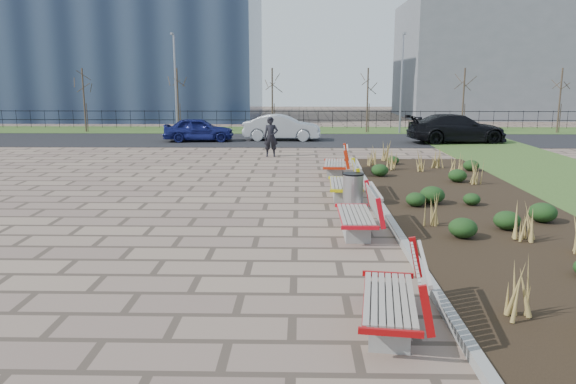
{
  "coord_description": "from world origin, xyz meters",
  "views": [
    {
      "loc": [
        1.77,
        -9.34,
        3.41
      ],
      "look_at": [
        1.5,
        3.0,
        0.9
      ],
      "focal_mm": 35.0,
      "sensor_mm": 36.0,
      "label": 1
    }
  ],
  "objects_px": {
    "pedestrian": "(271,137)",
    "car_black": "(457,128)",
    "bench_c": "(343,181)",
    "lamp_east": "(401,84)",
    "bench_a": "(389,294)",
    "litter_bin": "(353,191)",
    "bench_b": "(355,212)",
    "car_silver": "(282,127)",
    "car_blue": "(199,129)",
    "bench_d": "(335,162)",
    "lamp_west": "(175,84)"
  },
  "relations": [
    {
      "from": "litter_bin",
      "to": "car_blue",
      "type": "height_order",
      "value": "car_blue"
    },
    {
      "from": "bench_a",
      "to": "bench_c",
      "type": "bearing_deg",
      "value": 97.7
    },
    {
      "from": "pedestrian",
      "to": "car_black",
      "type": "bearing_deg",
      "value": 26.48
    },
    {
      "from": "bench_c",
      "to": "bench_b",
      "type": "bearing_deg",
      "value": -88.36
    },
    {
      "from": "bench_b",
      "to": "bench_d",
      "type": "xyz_separation_m",
      "value": [
        0.0,
        7.68,
        0.0
      ]
    },
    {
      "from": "bench_a",
      "to": "car_silver",
      "type": "relative_size",
      "value": 0.49
    },
    {
      "from": "bench_a",
      "to": "car_black",
      "type": "height_order",
      "value": "car_black"
    },
    {
      "from": "bench_d",
      "to": "car_blue",
      "type": "bearing_deg",
      "value": 126.05
    },
    {
      "from": "car_blue",
      "to": "car_black",
      "type": "xyz_separation_m",
      "value": [
        13.89,
        -0.44,
        0.12
      ]
    },
    {
      "from": "litter_bin",
      "to": "lamp_west",
      "type": "distance_m",
      "value": 22.83
    },
    {
      "from": "pedestrian",
      "to": "car_silver",
      "type": "height_order",
      "value": "pedestrian"
    },
    {
      "from": "litter_bin",
      "to": "car_blue",
      "type": "distance_m",
      "value": 17.41
    },
    {
      "from": "bench_b",
      "to": "pedestrian",
      "type": "bearing_deg",
      "value": 101.4
    },
    {
      "from": "bench_c",
      "to": "car_blue",
      "type": "distance_m",
      "value": 16.15
    },
    {
      "from": "bench_b",
      "to": "lamp_west",
      "type": "xyz_separation_m",
      "value": [
        -9.0,
        23.24,
        2.54
      ]
    },
    {
      "from": "bench_a",
      "to": "car_black",
      "type": "xyz_separation_m",
      "value": [
        7.12,
        22.84,
        0.28
      ]
    },
    {
      "from": "litter_bin",
      "to": "car_black",
      "type": "height_order",
      "value": "car_black"
    },
    {
      "from": "bench_b",
      "to": "car_blue",
      "type": "height_order",
      "value": "car_blue"
    },
    {
      "from": "lamp_west",
      "to": "car_silver",
      "type": "bearing_deg",
      "value": -31.41
    },
    {
      "from": "car_black",
      "to": "lamp_west",
      "type": "relative_size",
      "value": 0.87
    },
    {
      "from": "car_blue",
      "to": "bench_c",
      "type": "bearing_deg",
      "value": -161.19
    },
    {
      "from": "bench_b",
      "to": "pedestrian",
      "type": "height_order",
      "value": "pedestrian"
    },
    {
      "from": "pedestrian",
      "to": "car_silver",
      "type": "distance_m",
      "value": 6.56
    },
    {
      "from": "litter_bin",
      "to": "pedestrian",
      "type": "relative_size",
      "value": 0.53
    },
    {
      "from": "bench_c",
      "to": "car_silver",
      "type": "distance_m",
      "value": 15.48
    },
    {
      "from": "bench_d",
      "to": "car_black",
      "type": "bearing_deg",
      "value": 59.37
    },
    {
      "from": "bench_c",
      "to": "car_blue",
      "type": "bearing_deg",
      "value": 116.44
    },
    {
      "from": "bench_c",
      "to": "lamp_east",
      "type": "relative_size",
      "value": 0.35
    },
    {
      "from": "bench_b",
      "to": "car_blue",
      "type": "bearing_deg",
      "value": 110.2
    },
    {
      "from": "pedestrian",
      "to": "lamp_west",
      "type": "bearing_deg",
      "value": 118.17
    },
    {
      "from": "litter_bin",
      "to": "lamp_west",
      "type": "relative_size",
      "value": 0.16
    },
    {
      "from": "lamp_west",
      "to": "bench_b",
      "type": "bearing_deg",
      "value": -68.83
    },
    {
      "from": "pedestrian",
      "to": "car_black",
      "type": "distance_m",
      "value": 11.08
    },
    {
      "from": "pedestrian",
      "to": "bench_c",
      "type": "bearing_deg",
      "value": -77.02
    },
    {
      "from": "bench_a",
      "to": "bench_d",
      "type": "height_order",
      "value": "same"
    },
    {
      "from": "litter_bin",
      "to": "lamp_west",
      "type": "height_order",
      "value": "lamp_west"
    },
    {
      "from": "bench_d",
      "to": "lamp_west",
      "type": "bearing_deg",
      "value": 123.95
    },
    {
      "from": "bench_d",
      "to": "pedestrian",
      "type": "relative_size",
      "value": 1.2
    },
    {
      "from": "car_silver",
      "to": "lamp_west",
      "type": "bearing_deg",
      "value": 61.6
    },
    {
      "from": "bench_a",
      "to": "pedestrian",
      "type": "relative_size",
      "value": 1.2
    },
    {
      "from": "litter_bin",
      "to": "lamp_east",
      "type": "bearing_deg",
      "value": 76.9
    },
    {
      "from": "bench_b",
      "to": "bench_c",
      "type": "height_order",
      "value": "same"
    },
    {
      "from": "bench_c",
      "to": "lamp_east",
      "type": "distance_m",
      "value": 20.23
    },
    {
      "from": "pedestrian",
      "to": "lamp_west",
      "type": "xyz_separation_m",
      "value": [
        -6.48,
        10.68,
        2.17
      ]
    },
    {
      "from": "bench_a",
      "to": "litter_bin",
      "type": "xyz_separation_m",
      "value": [
        0.17,
        7.31,
        -0.03
      ]
    },
    {
      "from": "bench_d",
      "to": "car_blue",
      "type": "relative_size",
      "value": 0.55
    },
    {
      "from": "car_silver",
      "to": "lamp_west",
      "type": "distance_m",
      "value": 8.25
    },
    {
      "from": "litter_bin",
      "to": "car_silver",
      "type": "distance_m",
      "value": 16.79
    },
    {
      "from": "bench_b",
      "to": "car_silver",
      "type": "bearing_deg",
      "value": 96.74
    },
    {
      "from": "litter_bin",
      "to": "car_blue",
      "type": "bearing_deg",
      "value": 113.52
    }
  ]
}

